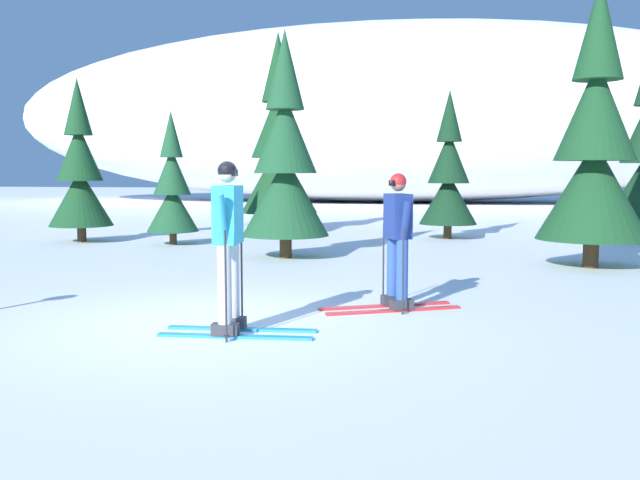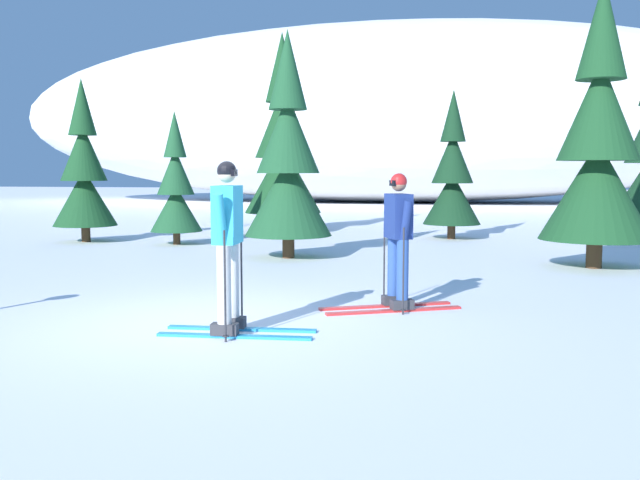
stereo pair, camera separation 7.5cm
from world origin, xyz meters
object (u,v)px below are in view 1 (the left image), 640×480
pine_tree_far_left (80,174)px  pine_tree_center_right (449,177)px  pine_tree_center_left (279,150)px  skier_navy_jacket (397,239)px  skier_cyan_jacket (229,243)px  pine_tree_left (172,189)px  pine_tree_center (285,164)px  pine_tree_right (595,149)px

pine_tree_far_left → pine_tree_center_right: (8.83, 2.47, -0.08)m
pine_tree_center_left → skier_navy_jacket: bearing=-68.7°
skier_cyan_jacket → pine_tree_center_right: size_ratio=0.49×
pine_tree_left → pine_tree_center_right: bearing=22.4°
skier_cyan_jacket → pine_tree_left: size_ratio=0.59×
pine_tree_far_left → pine_tree_center: (5.65, -2.16, 0.22)m
pine_tree_center → pine_tree_center_right: 5.62m
pine_tree_left → skier_navy_jacket: bearing=-49.7°
skier_cyan_jacket → pine_tree_center_left: pine_tree_center_left is taller
pine_tree_far_left → pine_tree_right: size_ratio=0.78×
skier_navy_jacket → pine_tree_center: (-2.58, 4.83, 0.99)m
pine_tree_far_left → pine_tree_right: (11.40, -2.53, 0.47)m
pine_tree_right → pine_tree_center_right: bearing=117.2°
skier_cyan_jacket → pine_tree_far_left: (-6.57, 8.69, 0.68)m
pine_tree_center_right → pine_tree_right: bearing=-62.8°
skier_cyan_jacket → skier_navy_jacket: bearing=45.7°
pine_tree_far_left → pine_tree_left: size_ratio=1.27×
skier_navy_jacket → pine_tree_center_left: bearing=111.3°
skier_navy_jacket → pine_tree_left: pine_tree_left is taller
pine_tree_left → pine_tree_center_right: size_ratio=0.83×
skier_cyan_jacket → pine_tree_far_left: 10.92m
pine_tree_left → pine_tree_right: bearing=-14.8°
pine_tree_center → skier_cyan_jacket: bearing=-82.0°
skier_cyan_jacket → pine_tree_center: pine_tree_center is taller
pine_tree_left → pine_tree_right: pine_tree_right is taller
pine_tree_left → pine_tree_center_right: pine_tree_center_right is taller
skier_navy_jacket → pine_tree_center: size_ratio=0.39×
pine_tree_far_left → pine_tree_center_right: bearing=15.6°
skier_cyan_jacket → pine_tree_left: (-4.13, 8.53, 0.33)m
pine_tree_center_right → skier_cyan_jacket: bearing=-101.4°
pine_tree_center_left → pine_tree_center: pine_tree_center_left is taller
skier_cyan_jacket → skier_navy_jacket: (1.66, 1.70, -0.09)m
pine_tree_right → pine_tree_center_left: bearing=140.2°
pine_tree_right → skier_cyan_jacket: bearing=-128.1°
skier_navy_jacket → pine_tree_center_left: size_ratio=0.32×
pine_tree_left → pine_tree_center: (3.21, -1.99, 0.57)m
skier_cyan_jacket → pine_tree_left: 9.48m
pine_tree_left → pine_tree_far_left: bearing=176.1°
pine_tree_center_left → pine_tree_center: 5.92m
skier_cyan_jacket → pine_tree_center_right: pine_tree_center_right is taller
skier_cyan_jacket → pine_tree_left: pine_tree_left is taller
pine_tree_center → pine_tree_right: bearing=-3.7°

